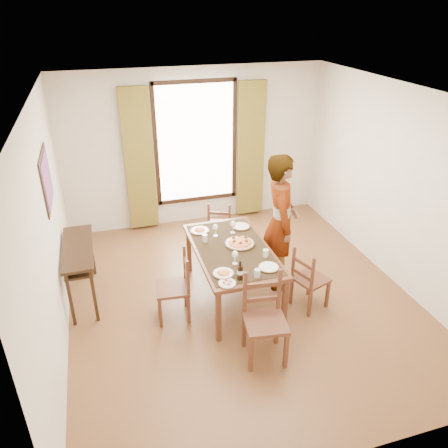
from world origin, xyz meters
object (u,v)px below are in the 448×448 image
object	(u,v)px
console_table	(79,254)
dining_table	(232,253)
pasta_platter	(240,241)
man	(280,222)

from	to	relation	value
console_table	dining_table	world-z (taller)	console_table
console_table	pasta_platter	world-z (taller)	pasta_platter
dining_table	pasta_platter	xyz separation A→B (m)	(0.12, 0.07, 0.12)
dining_table	pasta_platter	distance (m)	0.18
man	console_table	bearing A→B (deg)	96.77
pasta_platter	man	bearing A→B (deg)	7.49
dining_table	pasta_platter	size ratio (longest dim) A/B	4.24
man	pasta_platter	world-z (taller)	man
console_table	man	bearing A→B (deg)	-8.55
console_table	pasta_platter	size ratio (longest dim) A/B	3.00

